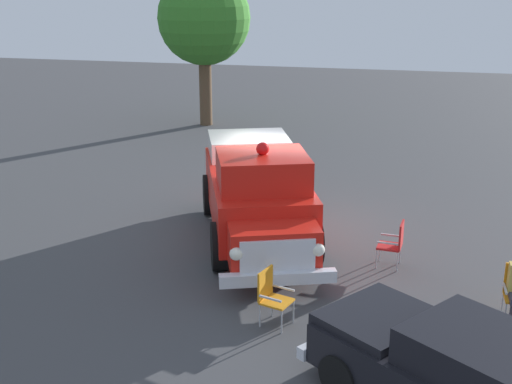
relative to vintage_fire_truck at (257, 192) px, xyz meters
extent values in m
plane|color=#424244|center=(0.89, -0.13, -1.20)|extent=(60.00, 60.00, 0.00)
cylinder|color=black|center=(-1.07, -1.47, -0.68)|extent=(1.09, 0.67, 1.04)
cylinder|color=black|center=(-1.77, 0.40, -0.68)|extent=(1.09, 0.67, 1.04)
cylinder|color=black|center=(2.21, -0.24, -0.68)|extent=(1.09, 0.67, 1.04)
cylinder|color=black|center=(1.50, 1.64, -0.68)|extent=(1.09, 0.67, 1.04)
cube|color=red|center=(0.22, 0.08, -0.15)|extent=(5.33, 3.69, 1.10)
cube|color=red|center=(-2.45, -0.92, -0.28)|extent=(1.46, 1.96, 0.84)
cube|color=red|center=(-0.86, -0.32, 0.75)|extent=(2.26, 2.38, 0.76)
cube|color=silver|center=(1.67, 0.63, 0.60)|extent=(2.28, 2.43, 0.60)
cube|color=silver|center=(-2.87, -1.08, -0.28)|extent=(0.62, 1.39, 0.64)
cube|color=silver|center=(-2.96, -1.12, -0.70)|extent=(0.98, 2.17, 0.24)
sphere|color=white|center=(-2.59, -1.81, -0.20)|extent=(0.33, 0.33, 0.26)
sphere|color=white|center=(-3.14, -0.35, -0.20)|extent=(0.33, 0.33, 0.26)
sphere|color=red|center=(-0.86, -0.32, 1.25)|extent=(0.36, 0.36, 0.28)
cylinder|color=black|center=(-5.65, -2.63, -0.86)|extent=(0.61, 0.70, 0.68)
cylinder|color=black|center=(-4.33, -3.59, -0.86)|extent=(0.61, 0.70, 0.68)
cube|color=black|center=(-5.85, -4.28, -0.58)|extent=(3.93, 4.45, 0.64)
cube|color=black|center=(-4.99, -3.11, -0.22)|extent=(2.15, 2.10, 0.20)
cube|color=black|center=(-6.02, -4.52, -0.02)|extent=(2.38, 2.45, 0.56)
cube|color=silver|center=(-4.56, -2.52, -0.80)|extent=(1.63, 1.25, 0.20)
cylinder|color=#B7BABF|center=(-2.89, -5.22, -0.98)|extent=(0.03, 0.03, 0.44)
cylinder|color=#B7BABF|center=(-2.45, -5.22, -0.98)|extent=(0.03, 0.03, 0.44)
cube|color=#B7BABF|center=(-2.67, -5.20, -0.58)|extent=(0.44, 0.04, 0.03)
cylinder|color=#B7BABF|center=(-0.98, -2.84, -0.98)|extent=(0.03, 0.03, 0.44)
cylinder|color=#B7BABF|center=(-0.54, -2.88, -0.98)|extent=(0.03, 0.03, 0.44)
cylinder|color=#B7BABF|center=(-1.02, -3.27, -0.98)|extent=(0.03, 0.03, 0.44)
cylinder|color=#B7BABF|center=(-0.58, -3.32, -0.98)|extent=(0.03, 0.03, 0.44)
cube|color=#B21E1E|center=(-0.78, -3.08, -0.74)|extent=(0.53, 0.53, 0.04)
cube|color=#B21E1E|center=(-0.80, -3.31, -0.46)|extent=(0.48, 0.09, 0.56)
cube|color=#B7BABF|center=(-1.02, -3.05, -0.58)|extent=(0.08, 0.44, 0.03)
cube|color=#B7BABF|center=(-0.54, -3.10, -0.58)|extent=(0.08, 0.44, 0.03)
cylinder|color=#B7BABF|center=(-3.66, -1.55, -0.98)|extent=(0.04, 0.04, 0.44)
cylinder|color=#B7BABF|center=(-4.08, -1.42, -0.98)|extent=(0.04, 0.04, 0.44)
cylinder|color=#B7BABF|center=(-3.53, -1.13, -0.98)|extent=(0.04, 0.04, 0.44)
cylinder|color=#B7BABF|center=(-3.95, -1.00, -0.98)|extent=(0.04, 0.04, 0.44)
cube|color=orange|center=(-3.81, -1.27, -0.74)|extent=(0.60, 0.60, 0.04)
cube|color=orange|center=(-3.74, -1.05, -0.46)|extent=(0.47, 0.18, 0.56)
cube|color=#B7BABF|center=(-3.58, -1.35, -0.58)|extent=(0.17, 0.43, 0.03)
cube|color=#B7BABF|center=(-4.04, -1.20, -0.58)|extent=(0.17, 0.43, 0.03)
cylinder|color=brown|center=(11.90, 5.05, 0.32)|extent=(0.51, 0.51, 3.03)
sphere|color=#347A26|center=(11.90, 5.05, 3.13)|extent=(3.72, 3.72, 3.72)
camera|label=1|loc=(-14.16, -3.40, 4.75)|focal=46.64mm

